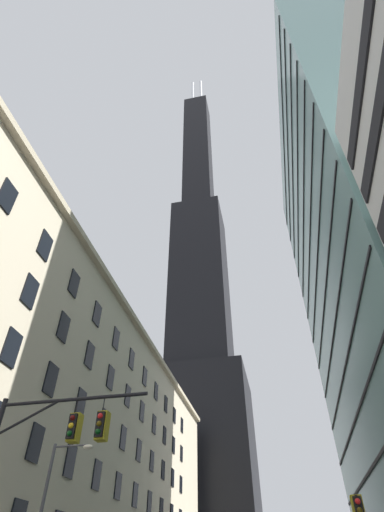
% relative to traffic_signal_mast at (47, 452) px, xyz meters
% --- Properties ---
extents(station_building, '(14.56, 71.78, 26.08)m').
position_rel_traffic_signal_mast_xyz_m(station_building, '(-13.89, 26.70, 7.93)').
color(station_building, '#BCAF93').
rests_on(station_building, ground).
extents(dark_skyscraper, '(22.80, 22.80, 199.02)m').
position_rel_traffic_signal_mast_xyz_m(dark_skyscraper, '(-9.07, 79.31, 53.15)').
color(dark_skyscraper, black).
rests_on(dark_skyscraper, ground).
extents(traffic_signal_mast, '(6.31, 0.63, 7.05)m').
position_rel_traffic_signal_mast_xyz_m(traffic_signal_mast, '(0.00, 0.00, 0.00)').
color(traffic_signal_mast, black).
rests_on(traffic_signal_mast, sidewalk_left).
extents(street_lamppost, '(2.36, 0.32, 7.13)m').
position_rel_traffic_signal_mast_xyz_m(street_lamppost, '(-3.48, 7.02, -0.65)').
color(street_lamppost, '#47474C').
rests_on(street_lamppost, sidewalk_left).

